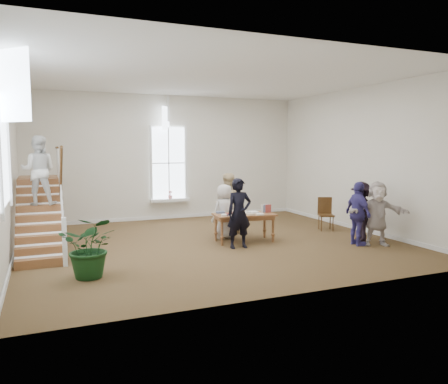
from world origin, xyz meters
name	(u,v)px	position (x,y,z in m)	size (l,w,h in m)	color
ground	(212,243)	(0.00, 0.00, 0.00)	(10.00, 10.00, 0.00)	#4E381E
room_shell	(170,208)	(0.00, 4.39, 0.40)	(10.49, 10.00, 10.00)	beige
staircase	(40,188)	(-4.34, 0.75, 1.62)	(1.10, 4.10, 2.92)	brown
library_table	(243,217)	(0.88, -0.15, 0.71)	(1.76, 1.01, 0.85)	brown
police_officer	(239,213)	(0.45, -0.81, 0.92)	(0.67, 0.44, 1.84)	black
elderly_woman	(224,211)	(0.55, 0.44, 0.79)	(0.77, 0.50, 1.57)	beige
person_yellow	(227,204)	(0.85, 0.94, 0.93)	(0.90, 0.70, 1.86)	tan
woman_cluster_a	(358,214)	(3.53, -1.75, 0.86)	(1.01, 0.42, 1.72)	#3E3683
woman_cluster_b	(361,211)	(4.00, -1.30, 0.84)	(1.08, 0.62, 1.67)	black
woman_cluster_c	(377,214)	(4.00, -1.95, 0.87)	(1.61, 0.51, 1.73)	beige
floor_plant	(91,247)	(-3.40, -2.04, 0.64)	(1.14, 0.99, 1.27)	black
side_chair	(325,212)	(4.03, 0.42, 0.58)	(0.59, 0.59, 1.04)	#3C2710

